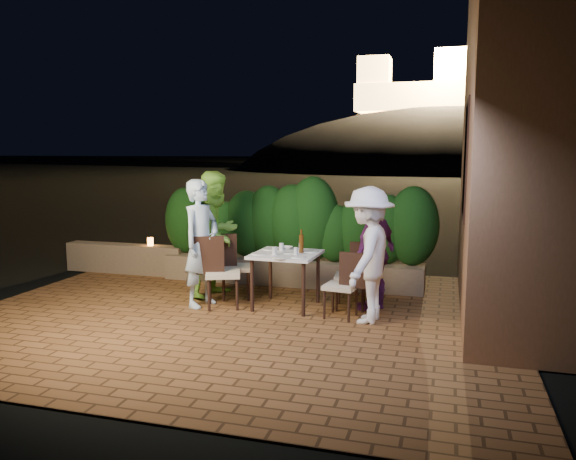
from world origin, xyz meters
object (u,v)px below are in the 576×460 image
at_px(beer_bottle, 301,241).
at_px(diner_green, 216,234).
at_px(diner_purple, 375,253).
at_px(parapet_lamp, 150,242).
at_px(chair_left_back, 236,266).
at_px(diner_blue, 201,243).
at_px(chair_right_back, 351,275).
at_px(bowl, 287,248).
at_px(diner_white, 368,255).
at_px(chair_left_front, 223,272).
at_px(dining_table, 286,280).
at_px(chair_right_front, 341,285).

height_order(beer_bottle, diner_green, diner_green).
height_order(diner_purple, parapet_lamp, diner_purple).
distance_m(chair_left_back, diner_blue, 0.71).
bearing_deg(chair_right_back, bowl, -11.31).
bearing_deg(chair_right_back, parapet_lamp, -22.84).
relative_size(bowl, diner_blue, 0.09).
distance_m(chair_left_back, parapet_lamp, 2.26).
bearing_deg(diner_white, chair_left_front, -85.70).
distance_m(dining_table, diner_white, 1.30).
height_order(bowl, chair_left_back, chair_left_back).
distance_m(chair_right_back, diner_purple, 0.45).
height_order(dining_table, diner_purple, diner_purple).
relative_size(dining_table, bowl, 5.30).
bearing_deg(parapet_lamp, bowl, -20.81).
xyz_separation_m(chair_right_back, parapet_lamp, (-3.67, 1.13, 0.11)).
bearing_deg(bowl, chair_right_front, -32.06).
bearing_deg(chair_right_front, chair_right_back, -88.28).
bearing_deg(parapet_lamp, chair_right_back, -17.16).
xyz_separation_m(chair_left_back, diner_white, (1.99, -0.61, 0.38)).
distance_m(chair_left_back, diner_white, 2.11).
height_order(bowl, chair_left_front, chair_left_front).
bearing_deg(diner_blue, dining_table, -63.71).
distance_m(chair_left_front, chair_left_back, 0.50).
distance_m(dining_table, diner_purple, 1.26).
bearing_deg(diner_blue, bowl, -49.42).
relative_size(beer_bottle, diner_purple, 0.21).
bearing_deg(beer_bottle, dining_table, -157.53).
height_order(beer_bottle, chair_left_back, beer_bottle).
relative_size(beer_bottle, diner_green, 0.17).
distance_m(diner_blue, diner_green, 0.56).
bearing_deg(bowl, diner_white, -27.15).
bearing_deg(diner_blue, parapet_lamp, 61.76).
xyz_separation_m(chair_right_back, diner_green, (-2.01, 0.14, 0.46)).
distance_m(bowl, chair_right_back, 0.99).
bearing_deg(chair_right_front, bowl, -24.21).
bearing_deg(diner_purple, diner_white, 21.04).
bearing_deg(dining_table, diner_purple, 10.70).
relative_size(dining_table, diner_green, 0.47).
bearing_deg(diner_white, chair_right_back, -143.54).
height_order(diner_blue, parapet_lamp, diner_blue).
height_order(chair_left_back, diner_white, diner_white).
distance_m(diner_green, parapet_lamp, 1.97).
height_order(diner_green, diner_white, diner_green).
bearing_deg(beer_bottle, chair_right_back, 9.50).
bearing_deg(chair_left_back, beer_bottle, -31.12).
distance_m(dining_table, chair_right_front, 0.85).
bearing_deg(diner_white, diner_green, -98.98).
height_order(chair_right_front, diner_white, diner_white).
height_order(chair_left_front, diner_white, diner_white).
distance_m(beer_bottle, chair_right_back, 0.81).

